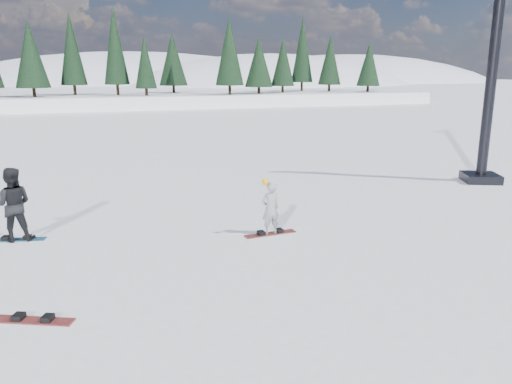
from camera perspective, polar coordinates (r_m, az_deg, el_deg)
ground at (r=12.37m, az=-9.51°, el=-7.68°), size 420.00×420.00×0.00m
alpine_backdrop at (r=201.65m, az=-22.21°, el=7.44°), size 412.50×227.00×53.20m
lift_tower at (r=22.20m, az=25.17°, el=10.39°), size 2.38×1.80×9.05m
snowboarder_woman at (r=13.83m, az=1.65°, el=-1.85°), size 0.59×0.43×1.64m
snowboarder_man at (r=14.78m, az=-26.05°, el=-1.30°), size 1.04×0.84×2.00m
snowboard_woman at (r=14.05m, az=1.64°, el=-4.80°), size 1.52×0.38×0.03m
snowboard_man at (r=15.04m, az=-25.66°, el=-4.93°), size 1.52×0.62×0.03m
snowboard_loose_b at (r=10.28m, az=-24.09°, el=-13.26°), size 1.48×0.88×0.03m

